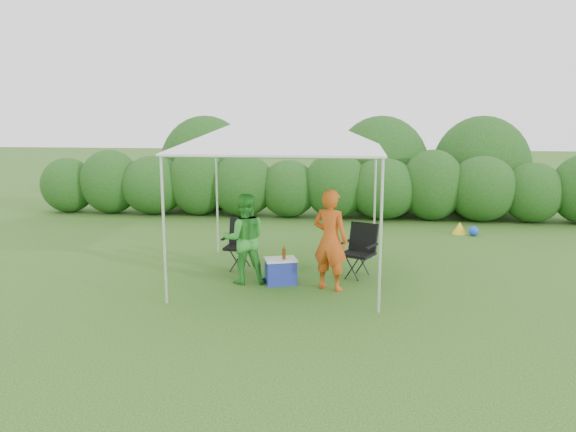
# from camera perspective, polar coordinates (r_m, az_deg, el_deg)

# --- Properties ---
(ground) EXTENTS (70.00, 70.00, 0.00)m
(ground) POSITION_cam_1_polar(r_m,az_deg,el_deg) (8.89, -0.81, -7.12)
(ground) COLOR #3A6620
(hedge) EXTENTS (14.99, 1.53, 1.80)m
(hedge) POSITION_cam_1_polar(r_m,az_deg,el_deg) (14.56, 2.60, 3.04)
(hedge) COLOR #23531A
(hedge) RESTS_ON ground
(canopy) EXTENTS (3.10, 3.10, 2.83)m
(canopy) POSITION_cam_1_polar(r_m,az_deg,el_deg) (8.98, -0.41, 9.02)
(canopy) COLOR silver
(canopy) RESTS_ON ground
(chair_right) EXTENTS (0.67, 0.66, 0.88)m
(chair_right) POSITION_cam_1_polar(r_m,az_deg,el_deg) (9.38, 7.33, -3.11)
(chair_right) COLOR black
(chair_right) RESTS_ON ground
(chair_left) EXTENTS (0.58, 0.53, 0.88)m
(chair_left) POSITION_cam_1_polar(r_m,az_deg,el_deg) (9.82, -4.79, -2.46)
(chair_left) COLOR black
(chair_left) RESTS_ON ground
(man) EXTENTS (0.67, 0.58, 1.56)m
(man) POSITION_cam_1_polar(r_m,az_deg,el_deg) (8.56, 4.31, -2.44)
(man) COLOR #D04E17
(man) RESTS_ON ground
(woman) EXTENTS (0.80, 0.69, 1.44)m
(woman) POSITION_cam_1_polar(r_m,az_deg,el_deg) (8.92, -4.43, -2.32)
(woman) COLOR green
(woman) RESTS_ON ground
(cooler) EXTENTS (0.58, 0.50, 0.41)m
(cooler) POSITION_cam_1_polar(r_m,az_deg,el_deg) (8.96, -0.75, -5.60)
(cooler) COLOR #2331A2
(cooler) RESTS_ON ground
(bottle) EXTENTS (0.06, 0.06, 0.21)m
(bottle) POSITION_cam_1_polar(r_m,az_deg,el_deg) (8.83, -0.40, -3.75)
(bottle) COLOR #592D0C
(bottle) RESTS_ON cooler
(lawn_toy) EXTENTS (0.54, 0.45, 0.27)m
(lawn_toy) POSITION_cam_1_polar(r_m,az_deg,el_deg) (13.20, 17.37, -1.24)
(lawn_toy) COLOR yellow
(lawn_toy) RESTS_ON ground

